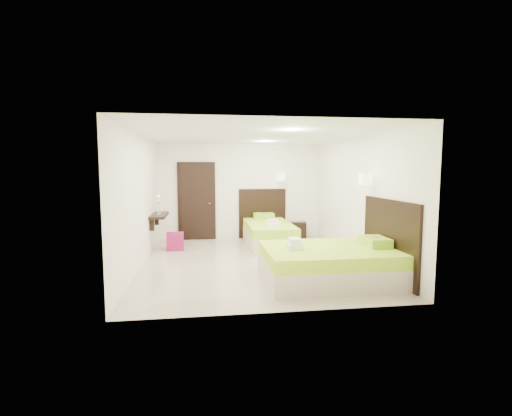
{
  "coord_description": "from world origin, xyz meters",
  "views": [
    {
      "loc": [
        -0.99,
        -7.48,
        1.93
      ],
      "look_at": [
        0.1,
        0.3,
        1.1
      ],
      "focal_mm": 26.0,
      "sensor_mm": 36.0,
      "label": 1
    }
  ],
  "objects": [
    {
      "name": "floor",
      "position": [
        0.0,
        0.0,
        0.0
      ],
      "size": [
        5.5,
        5.5,
        0.0
      ],
      "primitive_type": "plane",
      "color": "#BCAE9C",
      "rests_on": "ground"
    },
    {
      "name": "bed_double",
      "position": [
        1.2,
        -1.45,
        0.33
      ],
      "size": [
        2.24,
        1.91,
        1.85
      ],
      "color": "beige",
      "rests_on": "ground"
    },
    {
      "name": "bed_single",
      "position": [
        0.62,
        1.73,
        0.33
      ],
      "size": [
        1.32,
        2.2,
        1.82
      ],
      "color": "beige",
      "rests_on": "ground"
    },
    {
      "name": "ottoman",
      "position": [
        -1.7,
        1.45,
        0.2
      ],
      "size": [
        0.42,
        0.42,
        0.4
      ],
      "primitive_type": "cube",
      "rotation": [
        0.0,
        0.0,
        0.05
      ],
      "color": "maroon",
      "rests_on": "ground"
    },
    {
      "name": "door",
      "position": [
        -1.2,
        2.7,
        1.05
      ],
      "size": [
        1.02,
        0.15,
        2.14
      ],
      "color": "black",
      "rests_on": "ground"
    },
    {
      "name": "console_shelf",
      "position": [
        -2.08,
        1.6,
        0.82
      ],
      "size": [
        0.35,
        1.2,
        0.78
      ],
      "color": "black",
      "rests_on": "ground"
    },
    {
      "name": "nightstand",
      "position": [
        1.62,
        2.68,
        0.22
      ],
      "size": [
        0.56,
        0.52,
        0.43
      ],
      "primitive_type": "cube",
      "rotation": [
        0.0,
        0.0,
        -0.19
      ],
      "color": "black",
      "rests_on": "ground"
    }
  ]
}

